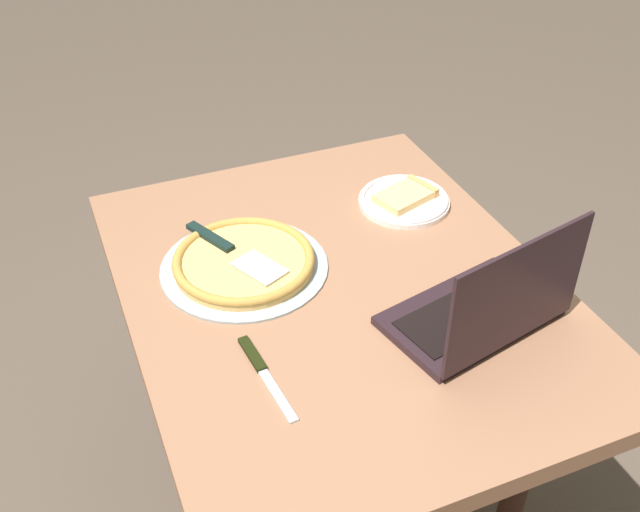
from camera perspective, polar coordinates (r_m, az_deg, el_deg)
The scene contains 6 objects.
ground_plane at distance 2.18m, azimuth 1.20°, elevation -18.08°, with size 12.00×12.00×0.00m, color brown.
dining_table at distance 1.67m, azimuth 1.50°, elevation -4.66°, with size 1.13×0.90×0.77m.
laptop at distance 1.50m, azimuth 12.60°, elevation -3.87°, with size 0.28×0.38×0.25m.
pizza_plate at distance 1.87m, azimuth 6.49°, elevation 4.33°, with size 0.23×0.23×0.04m.
pizza_tray at distance 1.65m, azimuth -5.85°, elevation -0.44°, with size 0.37×0.37×0.04m.
table_knife at distance 1.42m, azimuth -4.49°, elevation -8.61°, with size 0.24×0.04×0.01m.
Camera 1 is at (1.13, -0.51, 1.79)m, focal length 41.86 mm.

